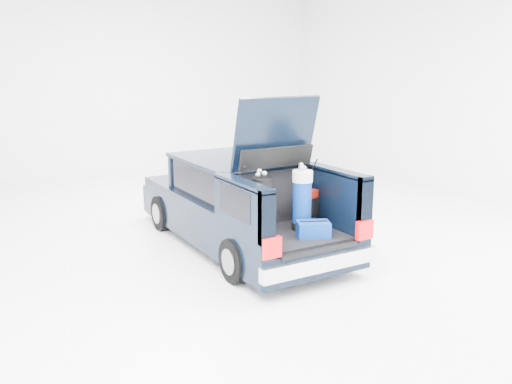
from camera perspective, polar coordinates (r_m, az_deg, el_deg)
ground at (r=8.98m, az=-1.61°, el=-5.56°), size 14.00×14.00×0.00m
car at (r=8.88m, az=-1.96°, el=-1.26°), size 1.87×4.65×2.47m
red_suitcase at (r=8.02m, az=5.38°, el=-1.60°), size 0.37×0.32×0.53m
black_golf_bag at (r=7.28m, az=0.55°, el=-1.65°), size 0.29×0.31×0.93m
blue_golf_bag at (r=7.67m, az=4.88°, el=-0.81°), size 0.38×0.38×0.97m
blue_duffel at (r=7.45m, az=6.06°, el=-3.91°), size 0.52×0.44×0.23m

